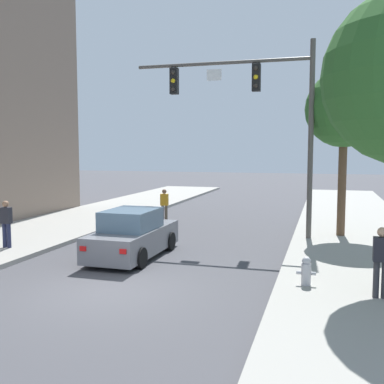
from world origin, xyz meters
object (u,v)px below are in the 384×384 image
Objects in this scene: car_lead_grey at (133,236)px; fire_hydrant at (306,271)px; pedestrian_sidewalk_left_walker at (6,222)px; pedestrian_crossing_road at (164,204)px; street_tree_second at (344,110)px; traffic_signal_mast at (258,103)px; pedestrian_sidewalk_right_walker at (381,259)px.

car_lead_grey is 5.91× the size of fire_hydrant.
pedestrian_crossing_road is at bearing 67.51° from pedestrian_sidewalk_left_walker.
pedestrian_sidewalk_left_walker is (-4.53, -0.52, 0.34)m from car_lead_grey.
pedestrian_crossing_road is at bearing 167.25° from street_tree_second.
car_lead_grey is (-3.46, -4.23, -4.64)m from traffic_signal_mast.
traffic_signal_mast is 7.15m from pedestrian_crossing_road.
car_lead_grey is at bearing 159.63° from fire_hydrant.
car_lead_grey reaches higher than fire_hydrant.
traffic_signal_mast is 10.42× the size of fire_hydrant.
traffic_signal_mast reaches higher than pedestrian_sidewalk_right_walker.
fire_hydrant is at bearing -52.14° from pedestrian_crossing_road.
pedestrian_sidewalk_right_walker is (7.30, -2.64, 0.34)m from car_lead_grey.
pedestrian_sidewalk_left_walker is 0.25× the size of street_tree_second.
fire_hydrant is (7.05, -9.07, -0.41)m from pedestrian_crossing_road.
pedestrian_sidewalk_left_walker is at bearing 169.81° from pedestrian_sidewalk_right_walker.
fire_hydrant is 0.11× the size of street_tree_second.
traffic_signal_mast is at bearing -164.17° from street_tree_second.
fire_hydrant is (-1.67, 0.55, -0.56)m from pedestrian_sidewalk_right_walker.
pedestrian_sidewalk_right_walker is at bearing -60.80° from traffic_signal_mast.
street_tree_second reaches higher than pedestrian_crossing_road.
street_tree_second is (8.10, -1.83, 4.17)m from pedestrian_crossing_road.
pedestrian_sidewalk_left_walker is 2.28× the size of fire_hydrant.
pedestrian_crossing_road is (-1.42, 6.98, 0.19)m from car_lead_grey.
traffic_signal_mast is 1.76× the size of car_lead_grey.
car_lead_grey is at bearing -142.39° from street_tree_second.
street_tree_second reaches higher than fire_hydrant.
pedestrian_crossing_road is 1.00× the size of pedestrian_sidewalk_right_walker.
car_lead_grey is 2.60× the size of pedestrian_crossing_road.
fire_hydrant is at bearing -71.03° from traffic_signal_mast.
pedestrian_sidewalk_left_walker is 1.00× the size of pedestrian_crossing_road.
pedestrian_crossing_road reaches higher than fire_hydrant.
traffic_signal_mast reaches higher than pedestrian_crossing_road.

